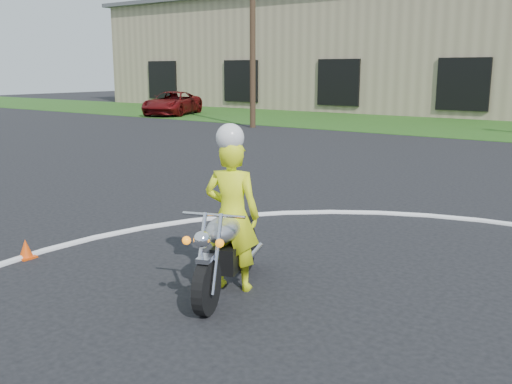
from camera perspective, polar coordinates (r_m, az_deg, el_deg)
The scene contains 4 objects.
primary_motorcycle at distance 7.32m, azimuth -2.94°, elevation -5.74°, with size 0.99×2.13×1.17m.
rider_primary_grp at distance 7.31m, azimuth -2.42°, elevation -1.88°, with size 0.83×0.69×2.17m.
pickup_grp at distance 36.93m, azimuth -8.37°, elevation 8.77°, with size 4.18×5.78×1.46m.
warehouse at distance 46.41m, azimuth 10.83°, elevation 13.58°, with size 41.00×17.00×8.30m.
Camera 1 is at (1.72, -2.01, 2.81)m, focal length 40.00 mm.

